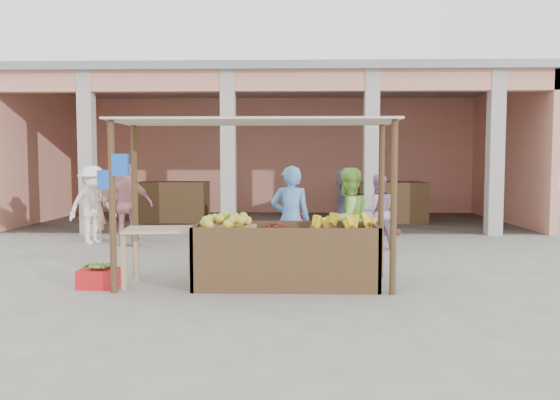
{
  "coord_description": "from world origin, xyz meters",
  "views": [
    {
      "loc": [
        0.61,
        -7.76,
        1.79
      ],
      "look_at": [
        0.39,
        1.2,
        1.16
      ],
      "focal_mm": 35.0,
      "sensor_mm": 36.0,
      "label": 1
    }
  ],
  "objects_px": {
    "red_crate": "(98,278)",
    "vendor_green": "(348,218)",
    "fruit_stall": "(286,259)",
    "motorcycle": "(281,234)",
    "side_table": "(162,238)",
    "vendor_blue": "(291,216)"
  },
  "relations": [
    {
      "from": "vendor_blue",
      "to": "vendor_green",
      "type": "relative_size",
      "value": 1.03
    },
    {
      "from": "fruit_stall",
      "to": "side_table",
      "type": "xyz_separation_m",
      "value": [
        -1.78,
        -0.03,
        0.3
      ]
    },
    {
      "from": "side_table",
      "to": "fruit_stall",
      "type": "bearing_deg",
      "value": -5.69
    },
    {
      "from": "red_crate",
      "to": "vendor_green",
      "type": "height_order",
      "value": "vendor_green"
    },
    {
      "from": "vendor_green",
      "to": "motorcycle",
      "type": "relative_size",
      "value": 1.04
    },
    {
      "from": "motorcycle",
      "to": "side_table",
      "type": "bearing_deg",
      "value": 161.29
    },
    {
      "from": "vendor_green",
      "to": "motorcycle",
      "type": "height_order",
      "value": "vendor_green"
    },
    {
      "from": "vendor_green",
      "to": "fruit_stall",
      "type": "bearing_deg",
      "value": 10.49
    },
    {
      "from": "vendor_green",
      "to": "red_crate",
      "type": "bearing_deg",
      "value": -17.28
    },
    {
      "from": "vendor_blue",
      "to": "vendor_green",
      "type": "height_order",
      "value": "vendor_blue"
    },
    {
      "from": "vendor_green",
      "to": "vendor_blue",
      "type": "bearing_deg",
      "value": -31.71
    },
    {
      "from": "red_crate",
      "to": "vendor_blue",
      "type": "relative_size",
      "value": 0.28
    },
    {
      "from": "fruit_stall",
      "to": "side_table",
      "type": "relative_size",
      "value": 2.33
    },
    {
      "from": "fruit_stall",
      "to": "motorcycle",
      "type": "bearing_deg",
      "value": 92.85
    },
    {
      "from": "fruit_stall",
      "to": "vendor_blue",
      "type": "relative_size",
      "value": 1.41
    },
    {
      "from": "fruit_stall",
      "to": "motorcycle",
      "type": "height_order",
      "value": "motorcycle"
    },
    {
      "from": "fruit_stall",
      "to": "vendor_green",
      "type": "distance_m",
      "value": 1.48
    },
    {
      "from": "motorcycle",
      "to": "fruit_stall",
      "type": "bearing_deg",
      "value": -161.32
    },
    {
      "from": "fruit_stall",
      "to": "vendor_green",
      "type": "relative_size",
      "value": 1.45
    },
    {
      "from": "side_table",
      "to": "vendor_green",
      "type": "distance_m",
      "value": 2.95
    },
    {
      "from": "motorcycle",
      "to": "vendor_green",
      "type": "bearing_deg",
      "value": -125.77
    },
    {
      "from": "red_crate",
      "to": "motorcycle",
      "type": "xyz_separation_m",
      "value": [
        2.55,
        2.54,
        0.32
      ]
    }
  ]
}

